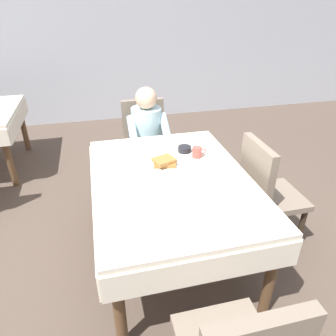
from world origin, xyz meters
name	(u,v)px	position (x,y,z in m)	size (l,w,h in m)	color
ground_plane	(171,253)	(0.00, 0.00, 0.00)	(14.00, 14.00, 0.00)	brown
back_wall	(117,15)	(0.00, 3.40, 1.60)	(12.00, 0.16, 3.20)	#B2B7C1
dining_table_main	(171,188)	(0.00, 0.00, 0.65)	(1.12, 1.52, 0.74)	silver
chair_diner	(145,139)	(0.01, 1.17, 0.53)	(0.44, 0.45, 0.93)	#7A6B5B
diner_person	(147,132)	(0.01, 1.01, 0.67)	(0.40, 0.43, 1.12)	silver
chair_right_side	(265,188)	(0.77, 0.00, 0.53)	(0.45, 0.44, 0.93)	#7A6B5B
plate_breakfast	(163,166)	(-0.03, 0.17, 0.75)	(0.28, 0.28, 0.02)	white
breakfast_stack	(164,162)	(-0.01, 0.16, 0.78)	(0.19, 0.17, 0.05)	#A36B33
cup_coffee	(197,152)	(0.28, 0.26, 0.78)	(0.11, 0.08, 0.08)	#B24C42
bowl_butter	(185,149)	(0.21, 0.37, 0.76)	(0.11, 0.11, 0.04)	black
syrup_pitcher	(127,156)	(-0.28, 0.33, 0.78)	(0.08, 0.08, 0.07)	silver
fork_left_of_plate	(138,170)	(-0.22, 0.15, 0.74)	(0.18, 0.01, 0.01)	silver
knife_right_of_plate	(187,165)	(0.16, 0.15, 0.74)	(0.20, 0.01, 0.01)	silver
spoon_near_edge	(175,186)	(-0.01, -0.11, 0.74)	(0.15, 0.01, 0.01)	silver
napkin_folded	(123,178)	(-0.34, 0.07, 0.74)	(0.17, 0.12, 0.01)	white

